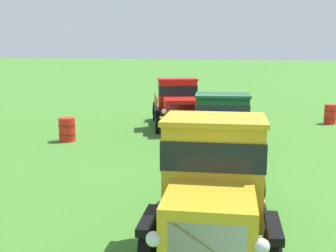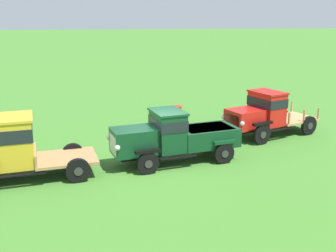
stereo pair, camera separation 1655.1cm
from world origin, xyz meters
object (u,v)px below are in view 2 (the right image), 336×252
Objects in this scene: vintage_truck_midrow_center at (263,113)px; oil_drum_near_fence at (176,114)px; vintage_truck_second_in_line at (174,136)px; vintage_truck_foreground_near at (13,148)px.

oil_drum_near_fence is (-3.73, 3.05, -0.69)m from vintage_truck_midrow_center.
vintage_truck_second_in_line is at bearing -97.86° from oil_drum_near_fence.
vintage_truck_second_in_line is 5.45m from vintage_truck_midrow_center.
vintage_truck_foreground_near reaches higher than vintage_truck_second_in_line.
vintage_truck_foreground_near is 5.63× the size of oil_drum_near_fence.
vintage_truck_foreground_near is 11.14m from vintage_truck_midrow_center.
vintage_truck_midrow_center is at bearing 33.16° from vintage_truck_second_in_line.
vintage_truck_midrow_center is 4.87m from oil_drum_near_fence.
oil_drum_near_fence is (6.59, 7.24, -0.75)m from vintage_truck_foreground_near.
vintage_truck_second_in_line is 1.05× the size of vintage_truck_midrow_center.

